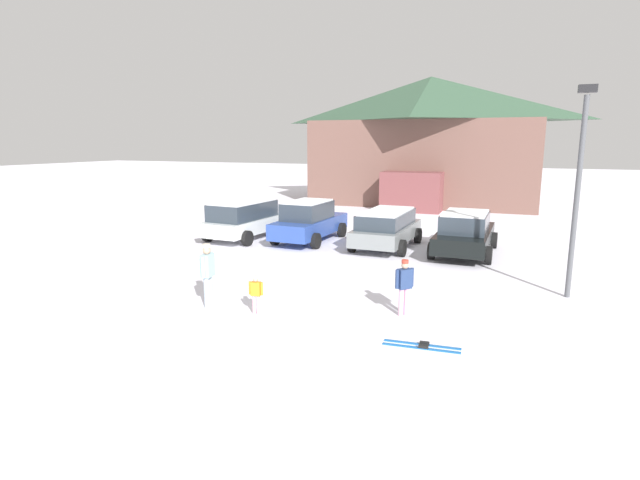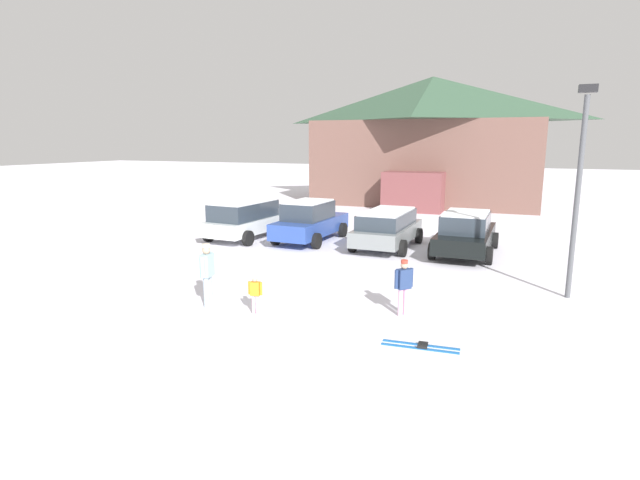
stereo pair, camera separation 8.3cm
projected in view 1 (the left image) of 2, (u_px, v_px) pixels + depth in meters
The scene contains 11 objects.
ground at pixel (219, 356), 9.96m from camera, with size 160.00×160.00×0.00m, color white.
ski_lodge at pixel (429, 139), 35.01m from camera, with size 15.30×12.04×8.60m.
parked_white_suv at pixel (244, 218), 21.82m from camera, with size 2.45×4.29×1.67m.
parked_blue_hatchback at pixel (309, 221), 21.30m from camera, with size 2.20×4.55×1.76m.
parked_grey_wagon at pixel (387, 227), 20.01m from camera, with size 2.25×4.44×1.52m.
parked_black_sedan at pixel (465, 233), 18.87m from camera, with size 2.21×4.76×1.63m.
skier_teen_in_navy_coat at pixel (404, 284), 12.15m from camera, with size 0.38×0.41×1.41m.
skier_child_in_orange_jacket at pixel (256, 293), 12.27m from camera, with size 0.36×0.18×0.99m.
skier_adult_in_blue_parka at pixel (208, 272), 12.75m from camera, with size 0.30×0.61×1.67m.
pair_of_skis at pixel (422, 346), 10.41m from camera, with size 1.62×0.41×0.08m.
lamp_post at pixel (578, 182), 13.14m from camera, with size 0.44×0.24×5.64m.
Camera 1 is at (5.40, -7.85, 4.21)m, focal length 28.00 mm.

